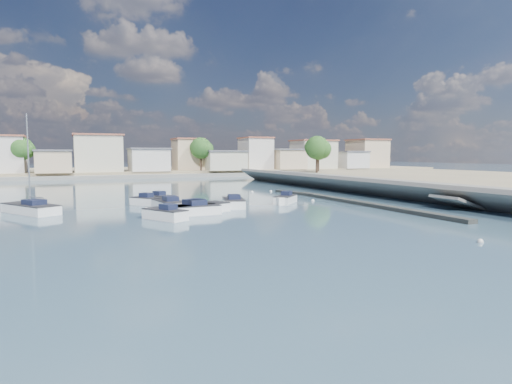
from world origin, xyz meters
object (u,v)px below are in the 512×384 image
motorboat_g (151,202)px  motorboat_e (168,205)px  motorboat_h (202,208)px  motorboat_c (190,211)px  sailboat (29,208)px  motorboat_d (285,200)px  motorboat_f (156,199)px  motorboat_b (233,203)px  motorboat_a (163,215)px

motorboat_g → motorboat_e: bearing=-71.7°
motorboat_h → motorboat_c: bearing=-140.9°
motorboat_g → motorboat_h: bearing=-65.5°
motorboat_c → motorboat_e: bearing=99.0°
motorboat_h → sailboat: 15.40m
motorboat_d → sailboat: 24.58m
motorboat_f → motorboat_h: bearing=-76.8°
motorboat_d → sailboat: sailboat is taller
motorboat_b → motorboat_g: (-7.47, 4.14, 0.00)m
motorboat_g → motorboat_h: (3.31, -7.25, -0.00)m
motorboat_d → motorboat_b: bearing=-176.5°
motorboat_c → motorboat_f: size_ratio=1.30×
motorboat_b → motorboat_f: size_ratio=1.30×
motorboat_e → motorboat_d: bearing=-2.3°
motorboat_c → sailboat: bearing=151.7°
motorboat_c → motorboat_e: (-0.81, 5.13, -0.00)m
motorboat_e → motorboat_h: same height
motorboat_c → motorboat_g: same height
motorboat_b → motorboat_e: (-6.39, 0.86, 0.00)m
motorboat_g → motorboat_b: bearing=-29.0°
motorboat_f → motorboat_a: bearing=-97.5°
motorboat_a → motorboat_e: (1.74, 6.58, -0.00)m
motorboat_f → motorboat_h: same height
motorboat_e → motorboat_g: same height
motorboat_d → motorboat_e: (-12.42, 0.50, 0.00)m
motorboat_b → motorboat_h: same height
motorboat_c → motorboat_e: same height
motorboat_c → motorboat_h: 1.83m
sailboat → motorboat_e: bearing=-8.5°
motorboat_e → motorboat_g: 3.45m
motorboat_a → sailboat: 13.29m
motorboat_e → motorboat_g: bearing=108.3°
motorboat_e → motorboat_g: size_ratio=1.37×
motorboat_g → motorboat_c: bearing=-77.3°
motorboat_a → sailboat: bearing=140.9°
motorboat_e → motorboat_h: 4.56m
motorboat_c → sailboat: size_ratio=0.59×
motorboat_e → motorboat_h: (2.23, -3.98, 0.00)m
motorboat_d → motorboat_f: same height
motorboat_c → motorboat_f: (-0.90, 11.04, -0.00)m
sailboat → motorboat_a: bearing=-39.1°
motorboat_d → motorboat_f: size_ratio=0.93×
motorboat_b → motorboat_f: 9.38m
sailboat → motorboat_f: bearing=19.0°
motorboat_b → motorboat_e: same height
motorboat_e → motorboat_h: size_ratio=0.91×
motorboat_e → motorboat_c: bearing=-81.0°
motorboat_c → motorboat_f: same height
motorboat_d → motorboat_h: same height
motorboat_a → motorboat_g: same height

